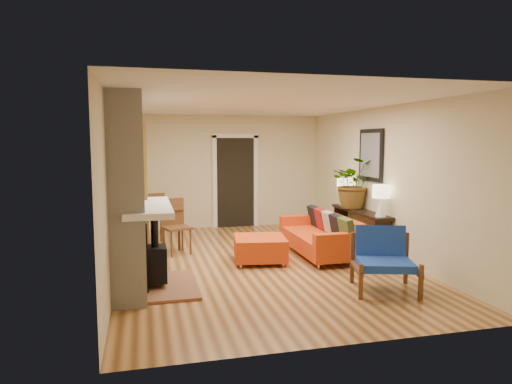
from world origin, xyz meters
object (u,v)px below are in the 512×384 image
Objects in this scene: blue_chair at (383,256)px; console_table at (360,218)px; lamp_near at (381,197)px; lamp_far at (344,188)px; houseplant at (354,183)px; ottoman at (260,248)px; dining_table at (159,214)px; sofa at (322,235)px.

blue_chair is 0.54× the size of console_table.
console_table is at bearing 90.00° from lamp_near.
lamp_near reaches higher than blue_chair.
lamp_far is at bearing 75.18° from blue_chair.
lamp_far is (0.78, 2.93, 0.61)m from blue_chair.
houseplant reaches higher than lamp_far.
console_table is 3.43× the size of lamp_far.
ottoman is at bearing 126.48° from blue_chair.
lamp_near is (3.65, -1.76, 0.42)m from dining_table.
blue_chair is at bearing -109.29° from console_table.
console_table is 0.87m from lamp_far.
houseplant is at bearing 90.57° from lamp_near.
lamp_near reaches higher than sofa.
console_table is 1.90× the size of houseplant.
blue_chair is at bearing -53.52° from ottoman.
sofa is at bearing -24.36° from dining_table.
dining_table is (-2.79, 1.26, 0.30)m from sofa.
blue_chair is at bearing -87.70° from sofa.
lamp_near is at bearing -90.00° from lamp_far.
ottoman is 2.52m from lamp_far.
sofa is 1.06× the size of console_table.
lamp_near is at bearing -89.43° from houseplant.
console_table is at bearing 70.71° from blue_chair.
ottoman is 0.51× the size of dining_table.
lamp_near is 1.46m from lamp_far.
sofa is at bearing 149.89° from lamp_near.
lamp_near is (0.86, -0.50, 0.72)m from sofa.
houseplant reaches higher than console_table.
lamp_far is at bearing 30.31° from ottoman.
console_table is (3.65, -1.02, -0.06)m from dining_table.
sofa is at bearing -149.14° from houseplant.
houseplant is at bearing 30.86° from sofa.
sofa is 0.92m from console_table.
blue_chair is at bearing -48.43° from dining_table.
sofa is 1.23m from lamp_near.
console_table is at bearing -15.61° from dining_table.
ottoman is 1.75× the size of lamp_near.
sofa is 2.01× the size of houseplant.
ottoman is 2.16m from blue_chair.
lamp_far is at bearing -4.74° from dining_table.
console_table is at bearing 13.30° from ottoman.
dining_table reaches higher than sofa.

